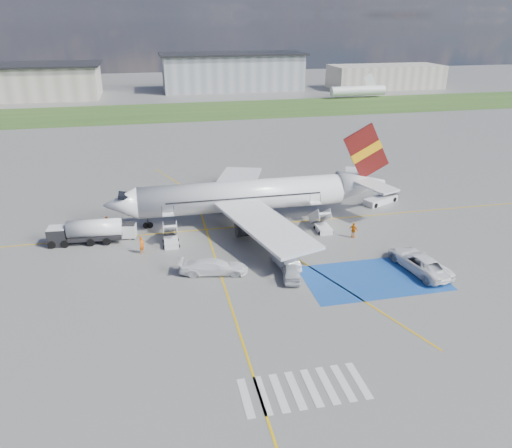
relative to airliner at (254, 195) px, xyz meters
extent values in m
plane|color=#60605E|center=(-1.51, -14.00, -3.39)|extent=(400.00, 400.00, 0.00)
cube|color=#2D4C1E|center=(-1.51, 81.00, -3.39)|extent=(400.00, 30.00, 0.01)
cube|color=gold|center=(-1.51, -2.00, -3.39)|extent=(120.00, 0.20, 0.01)
cube|color=gold|center=(-6.51, -24.00, -3.39)|extent=(0.20, 60.00, 0.01)
cube|color=gold|center=(-1.51, -2.00, -3.39)|extent=(20.71, 56.45, 0.01)
cube|color=#194798|center=(8.49, -18.00, -3.39)|extent=(14.00, 8.00, 0.01)
cube|color=silver|center=(-7.51, -32.00, -3.39)|extent=(0.60, 4.00, 0.01)
cube|color=silver|center=(-6.31, -32.00, -3.39)|extent=(0.60, 4.00, 0.01)
cube|color=silver|center=(-5.11, -32.00, -3.39)|extent=(0.60, 4.00, 0.01)
cube|color=silver|center=(-3.91, -32.00, -3.39)|extent=(0.60, 4.00, 0.01)
cube|color=silver|center=(-2.71, -32.00, -3.39)|extent=(0.60, 4.00, 0.01)
cube|color=silver|center=(-1.51, -32.00, -3.39)|extent=(0.60, 4.00, 0.01)
cube|color=silver|center=(-0.31, -32.00, -3.39)|extent=(0.60, 4.00, 0.01)
cube|color=silver|center=(0.89, -32.00, -3.39)|extent=(0.60, 4.00, 0.01)
cube|color=#9D9587|center=(-56.51, 116.00, 1.61)|extent=(60.00, 22.00, 10.00)
cube|color=gray|center=(18.49, 121.00, 2.61)|extent=(48.00, 18.00, 12.00)
cube|color=#9D9587|center=(73.49, 114.00, 0.61)|extent=(40.00, 16.00, 8.00)
cylinder|color=silver|center=(-1.51, 0.00, 0.01)|extent=(26.00, 3.90, 3.90)
cone|color=silver|center=(-16.51, 0.00, 0.01)|extent=(4.00, 3.90, 3.90)
cube|color=black|center=(-15.91, 0.00, 1.06)|extent=(1.67, 1.90, 0.82)
cone|color=silver|center=(14.69, 0.00, 0.41)|extent=(6.50, 3.90, 3.90)
cube|color=silver|center=(-0.51, -8.50, -0.59)|extent=(9.86, 15.95, 1.40)
cube|color=silver|center=(-0.51, 8.50, -0.59)|extent=(9.86, 15.95, 1.40)
cylinder|color=#38383A|center=(-1.51, -5.60, -1.99)|extent=(3.40, 2.10, 2.10)
cylinder|color=#38383A|center=(-1.51, 5.60, -1.99)|extent=(3.40, 2.10, 2.10)
cube|color=#58110F|center=(14.99, 0.00, 4.81)|extent=(6.62, 0.30, 7.45)
cube|color=#F0A40D|center=(14.99, 0.00, 4.81)|extent=(4.36, 0.40, 3.08)
cube|color=silver|center=(15.29, -3.20, 1.11)|extent=(4.73, 5.95, 0.49)
cube|color=silver|center=(15.29, 3.20, 1.11)|extent=(4.73, 5.95, 0.49)
cube|color=black|center=(-1.51, -1.96, 0.36)|extent=(19.50, 0.04, 0.18)
cube|color=black|center=(-1.51, 1.96, 0.36)|extent=(19.50, 0.04, 0.18)
cube|color=silver|center=(-11.01, -4.15, -1.94)|extent=(1.40, 3.73, 2.32)
cube|color=silver|center=(-11.01, -2.25, -0.89)|extent=(1.40, 1.00, 0.12)
cylinder|color=black|center=(-11.71, -2.25, -0.34)|extent=(0.06, 0.06, 1.10)
cylinder|color=black|center=(-10.31, -2.25, -0.34)|extent=(0.06, 0.06, 1.10)
cube|color=silver|center=(-11.01, -5.75, -3.04)|extent=(1.60, 2.40, 0.70)
cube|color=silver|center=(7.49, -4.15, -1.94)|extent=(1.40, 3.73, 2.32)
cube|color=silver|center=(7.49, -2.25, -0.89)|extent=(1.40, 1.00, 0.12)
cylinder|color=black|center=(6.79, -2.25, -0.34)|extent=(0.06, 0.06, 1.10)
cylinder|color=black|center=(8.19, -2.25, -0.34)|extent=(0.06, 0.06, 1.10)
cube|color=silver|center=(7.49, -5.75, -3.04)|extent=(1.60, 2.40, 0.70)
cube|color=black|center=(-23.73, -2.63, -2.37)|extent=(2.19, 2.19, 2.06)
cylinder|color=silver|center=(-19.54, -2.91, -1.61)|extent=(6.20, 2.46, 2.06)
cube|color=black|center=(-19.54, -2.91, -2.63)|extent=(6.20, 2.46, 0.45)
cube|color=silver|center=(-16.01, -2.44, -2.45)|extent=(2.42, 1.69, 1.56)
cube|color=black|center=(-16.01, -2.44, -1.61)|extent=(2.29, 1.56, 0.13)
cube|color=silver|center=(18.80, 2.13, -2.94)|extent=(5.65, 3.90, 0.90)
cube|color=black|center=(20.02, 2.70, -2.16)|extent=(3.76, 2.70, 1.00)
imported|color=silver|center=(0.37, -16.15, -2.62)|extent=(2.76, 4.84, 1.55)
imported|color=#A6A8AD|center=(0.44, -13.60, -2.58)|extent=(2.32, 5.08, 1.62)
imported|color=white|center=(13.86, -17.27, -2.21)|extent=(3.80, 6.65, 2.36)
imported|color=white|center=(-7.17, -13.48, -2.36)|extent=(5.57, 3.15, 2.06)
imported|color=orange|center=(-14.28, -7.06, -2.42)|extent=(0.81, 0.85, 1.95)
imported|color=orange|center=(-18.46, 0.81, -2.58)|extent=(0.99, 1.00, 1.63)
imported|color=orange|center=(10.40, -8.16, -2.43)|extent=(1.09, 1.16, 1.92)
camera|label=1|loc=(-12.69, -58.77, 21.18)|focal=35.00mm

